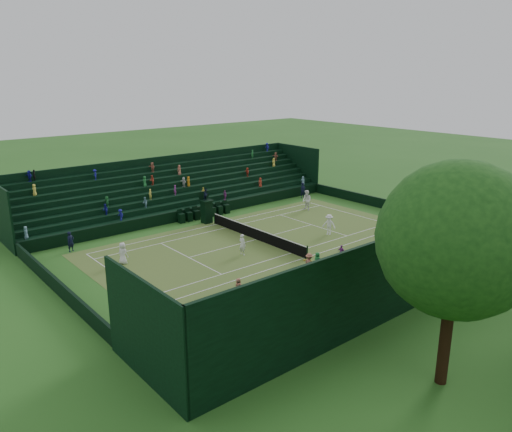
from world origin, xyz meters
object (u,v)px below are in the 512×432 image
object	(u,v)px
umpire_chair	(206,208)
player_near_west	(123,253)
player_far_east	(329,225)
player_far_west	(307,200)
player_near_east	(242,245)
tennis_net	(256,234)

from	to	relation	value
umpire_chair	player_near_west	bearing A→B (deg)	-65.95
player_far_east	player_far_west	bearing A→B (deg)	124.30
umpire_chair	player_far_east	size ratio (longest dim) A/B	1.80
player_near_east	tennis_net	bearing A→B (deg)	-64.13
tennis_net	player_near_east	bearing A→B (deg)	-55.88
player_near_east	player_far_west	size ratio (longest dim) A/B	0.81
player_near_west	player_near_east	size ratio (longest dim) A/B	0.97
umpire_chair	player_far_west	size ratio (longest dim) A/B	1.58
tennis_net	umpire_chair	bearing A→B (deg)	-176.66
player_far_west	player_near_west	bearing A→B (deg)	-84.40
umpire_chair	player_far_east	distance (m)	11.07
tennis_net	umpire_chair	size ratio (longest dim) A/B	3.71
player_near_west	player_far_east	size ratio (longest dim) A/B	0.90
umpire_chair	player_near_east	bearing A→B (deg)	-17.05
player_near_east	umpire_chair	bearing A→B (deg)	-25.30
player_near_west	player_far_west	distance (m)	20.30
tennis_net	player_near_west	bearing A→B (deg)	-100.42
tennis_net	umpire_chair	xyz separation A→B (m)	(-6.50, -0.38, 0.82)
player_near_east	player_far_east	size ratio (longest dim) A/B	0.93
tennis_net	player_near_west	size ratio (longest dim) A/B	7.43
player_far_west	player_far_east	xyz separation A→B (m)	(6.64, -4.10, -0.12)
umpire_chair	player_far_west	world-z (taller)	umpire_chair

